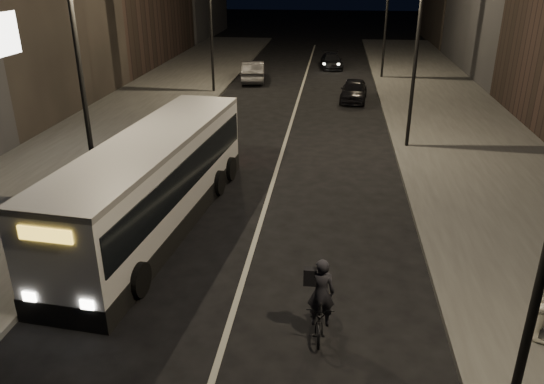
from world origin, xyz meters
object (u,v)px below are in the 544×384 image
(city_bus, at_px, (155,178))
(car_far, at_px, (332,61))
(cyclist_on_bicycle, at_px, (320,308))
(streetlight_left_near, at_px, (86,51))
(streetlight_left_far, at_px, (214,7))
(streetlight_right_far, at_px, (384,2))
(car_mid, at_px, (253,71))
(streetlight_right_mid, at_px, (412,27))
(car_near, at_px, (354,90))

(city_bus, bearing_deg, car_far, 85.52)
(cyclist_on_bicycle, bearing_deg, streetlight_left_near, 141.82)
(car_far, bearing_deg, cyclist_on_bicycle, -95.76)
(streetlight_left_far, relative_size, cyclist_on_bicycle, 4.04)
(streetlight_left_far, bearing_deg, city_bus, -83.72)
(city_bus, bearing_deg, streetlight_right_far, 76.50)
(car_mid, bearing_deg, streetlight_right_far, -174.47)
(streetlight_right_mid, height_order, car_mid, streetlight_right_mid)
(streetlight_right_mid, distance_m, city_bus, 12.84)
(streetlight_left_near, relative_size, cyclist_on_bicycle, 4.04)
(car_near, bearing_deg, streetlight_left_near, -112.44)
(streetlight_right_mid, relative_size, car_mid, 1.83)
(streetlight_left_far, bearing_deg, streetlight_right_mid, -43.16)
(streetlight_right_far, bearing_deg, car_near, -105.50)
(streetlight_right_far, relative_size, city_bus, 0.73)
(streetlight_left_near, xyz_separation_m, car_far, (7.23, 28.10, -4.79))
(city_bus, distance_m, cyclist_on_bicycle, 7.33)
(car_near, bearing_deg, streetlight_right_mid, -73.13)
(city_bus, bearing_deg, streetlight_left_near, 165.40)
(streetlight_right_mid, xyz_separation_m, car_mid, (-8.93, 14.05, -4.63))
(car_near, bearing_deg, car_far, 102.42)
(streetlight_left_near, relative_size, car_near, 2.13)
(city_bus, xyz_separation_m, car_far, (5.16, 28.86, -1.04))
(cyclist_on_bicycle, distance_m, car_far, 33.75)
(streetlight_left_near, distance_m, car_near, 19.69)
(streetlight_left_near, relative_size, streetlight_left_far, 1.00)
(streetlight_right_far, xyz_separation_m, car_mid, (-8.93, -1.95, -4.63))
(streetlight_right_far, relative_size, car_near, 2.13)
(cyclist_on_bicycle, bearing_deg, streetlight_right_far, 82.83)
(cyclist_on_bicycle, bearing_deg, streetlight_left_far, 106.50)
(cyclist_on_bicycle, relative_size, car_mid, 0.45)
(cyclist_on_bicycle, xyz_separation_m, car_near, (1.28, 22.66, -0.02))
(streetlight_left_far, bearing_deg, car_far, 54.42)
(car_mid, bearing_deg, streetlight_right_mid, 115.65)
(car_far, bearing_deg, car_near, -88.43)
(streetlight_right_far, bearing_deg, streetlight_right_mid, -90.00)
(cyclist_on_bicycle, bearing_deg, streetlight_right_mid, 75.76)
(car_far, bearing_deg, streetlight_right_mid, -86.42)
(streetlight_left_far, xyz_separation_m, car_mid, (1.73, 4.05, -4.63))
(car_far, bearing_deg, streetlight_right_far, -56.14)
(streetlight_right_mid, bearing_deg, cyclist_on_bicycle, -103.27)
(city_bus, height_order, car_far, city_bus)
(streetlight_right_far, relative_size, car_mid, 1.83)
(city_bus, relative_size, car_far, 2.85)
(streetlight_left_far, relative_size, city_bus, 0.73)
(streetlight_left_far, distance_m, car_far, 13.31)
(streetlight_right_mid, distance_m, cyclist_on_bicycle, 14.79)
(city_bus, bearing_deg, cyclist_on_bicycle, -36.63)
(streetlight_right_mid, height_order, city_bus, streetlight_right_mid)
(streetlight_right_mid, relative_size, car_near, 2.13)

